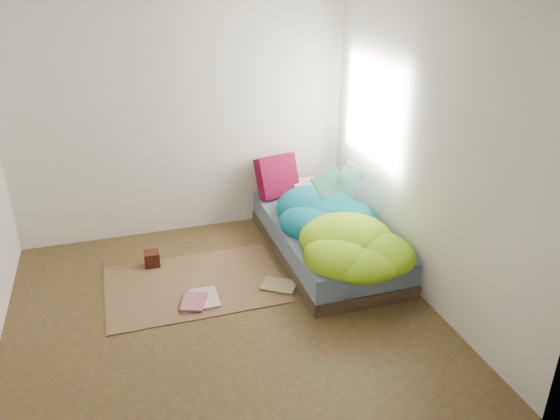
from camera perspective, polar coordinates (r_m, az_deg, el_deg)
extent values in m
cube|color=#44321A|center=(4.71, -5.96, -10.91)|extent=(3.50, 3.50, 0.00)
cube|color=silver|center=(5.75, -10.27, 9.90)|extent=(3.50, 0.04, 2.60)
cube|color=silver|center=(2.57, 1.11, -9.20)|extent=(3.50, 0.04, 2.60)
cube|color=silver|center=(4.72, 14.68, 6.21)|extent=(0.04, 3.50, 2.60)
cube|color=white|center=(5.43, 9.71, 10.17)|extent=(0.01, 1.00, 1.20)
cube|color=#34251C|center=(5.57, 4.81, -4.06)|extent=(1.00, 2.00, 0.12)
cube|color=slate|center=(5.49, 4.87, -2.51)|extent=(0.98, 1.96, 0.22)
cube|color=brown|center=(5.14, -8.91, -7.66)|extent=(1.60, 1.10, 0.01)
cube|color=beige|center=(6.11, 4.05, 2.26)|extent=(0.57, 0.36, 0.12)
cube|color=#4A0424|center=(5.99, -0.29, 3.54)|extent=(0.48, 0.26, 0.45)
cube|color=#380E0C|center=(5.47, -13.24, -4.97)|extent=(0.15, 0.15, 0.14)
imported|color=white|center=(4.88, -9.30, -9.34)|extent=(0.25, 0.33, 0.02)
imported|color=#D47A88|center=(4.89, -10.21, -9.38)|extent=(0.30, 0.34, 0.03)
imported|color=tan|center=(4.94, -0.46, -8.56)|extent=(0.38, 0.36, 0.02)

